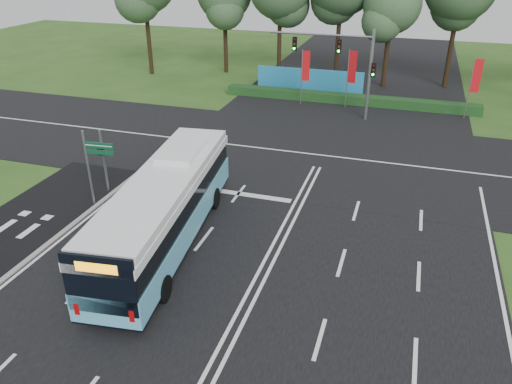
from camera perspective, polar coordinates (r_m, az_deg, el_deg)
ground at (r=23.21m, az=1.62°, el=-6.74°), size 120.00×120.00×0.00m
road_main at (r=23.20m, az=1.62°, el=-6.70°), size 20.00×120.00×0.04m
road_cross at (r=33.61m, az=7.33°, el=4.19°), size 120.00×14.00×0.05m
bike_path at (r=26.87m, az=-27.04°, el=-4.88°), size 5.00×18.00×0.06m
kerb_strip at (r=25.34m, az=-23.09°, el=-5.85°), size 0.25×18.00×0.12m
city_bus at (r=23.23m, az=-10.26°, el=-1.74°), size 4.30×13.30×3.75m
pedestrian_signal at (r=28.92m, az=-17.06°, el=3.63°), size 0.32×0.43×3.70m
street_sign at (r=27.25m, az=-18.12°, el=3.50°), size 1.65×0.25×4.23m
banner_flag_left at (r=43.69m, az=5.59°, el=13.78°), size 0.68×0.24×4.72m
banner_flag_mid at (r=43.22m, az=10.79°, el=13.46°), size 0.72×0.18×4.92m
banner_flag_right at (r=43.16m, az=23.71°, el=11.67°), size 0.72×0.16×4.88m
traffic_light_gantry at (r=40.29m, az=10.41°, el=14.69°), size 8.41×0.28×7.00m
hedge at (r=45.19m, az=10.44°, el=10.40°), size 22.00×1.20×0.80m
blue_hoarding at (r=48.01m, az=6.12°, el=12.51°), size 10.00×0.30×2.20m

